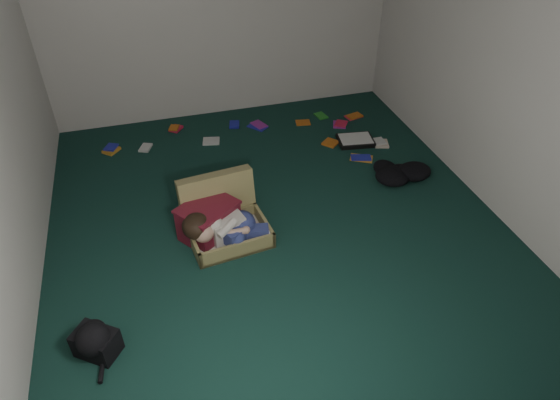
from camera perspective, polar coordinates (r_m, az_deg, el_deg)
floor at (r=4.58m, az=-0.52°, el=-2.37°), size 4.50×4.50×0.00m
wall_back at (r=5.94m, az=-6.96°, el=21.30°), size 4.50×0.00×4.50m
wall_front at (r=2.21m, az=15.80°, el=-12.51°), size 4.50×0.00×4.50m
wall_right at (r=4.78m, az=23.95°, el=14.33°), size 0.00×4.50×4.50m
suitcase at (r=4.40m, az=-6.41°, el=-2.12°), size 0.75×0.73×0.49m
person at (r=4.24m, az=-6.34°, el=-3.19°), size 0.74×0.36×0.31m
maroon_bin at (r=4.37m, az=-8.16°, el=-2.34°), size 0.60×0.58×0.33m
backpack at (r=3.75m, az=-20.27°, el=-14.99°), size 0.46×0.44×0.21m
clothing_pile at (r=5.29m, az=13.38°, el=3.64°), size 0.56×0.50×0.15m
paper_tray at (r=5.77m, az=8.62°, el=6.76°), size 0.43×0.35×0.06m
book_scatter at (r=5.87m, az=-0.90°, el=7.60°), size 3.11×1.42×0.02m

